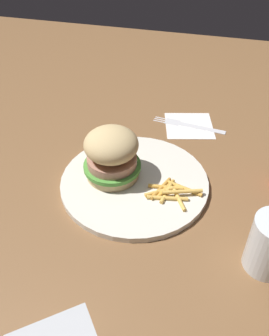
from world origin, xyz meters
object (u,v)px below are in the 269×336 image
fries_pile (171,192)px  fork (189,124)px  napkin (189,125)px  plate (134,182)px  sandwich (112,154)px

fries_pile → fork: 0.25m
fork → fries_pile: bearing=0.2°
napkin → plate: bearing=-17.9°
sandwich → napkin: bearing=152.0°
fries_pile → plate: bearing=-104.3°
sandwich → fries_pile: 0.13m
plate → napkin: 0.24m
plate → fries_pile: size_ratio=2.74×
plate → sandwich: bearing=-95.7°
sandwich → napkin: size_ratio=1.00×
plate → napkin: (-0.23, 0.07, -0.01)m
plate → fries_pile: fries_pile is taller
sandwich → fork: sandwich is taller
napkin → fork: fork is taller
fork → napkin: bearing=83.5°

